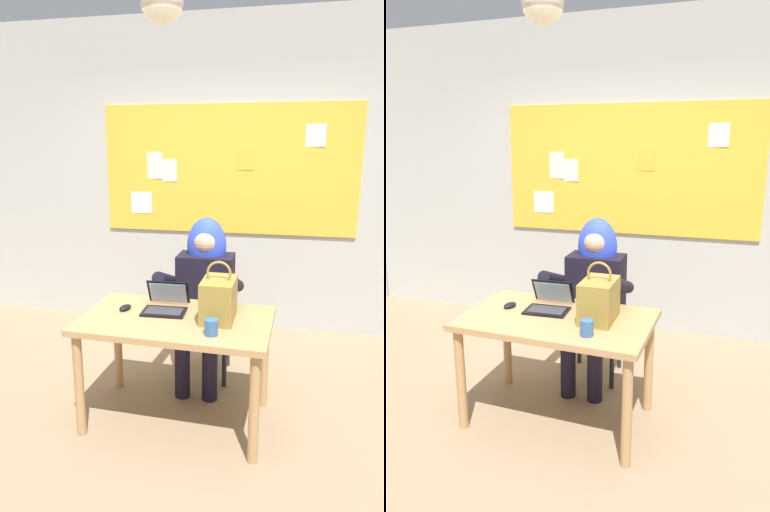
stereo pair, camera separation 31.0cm
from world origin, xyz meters
The scene contains 9 objects.
ground_plane centered at (0.00, 0.00, 0.00)m, with size 24.00×24.00×0.00m, color #937A5B.
wall_back_bulletin centered at (0.00, 1.89, 1.48)m, with size 5.90×1.94×2.94m.
desk_main centered at (-0.07, 0.13, 0.62)m, with size 1.22×0.76×0.72m.
chair_at_desk centered at (-0.01, 0.85, 0.51)m, with size 0.44×0.44×0.91m.
person_costumed centered at (-0.01, 0.72, 0.74)m, with size 0.59×0.61×1.26m.
laptop centered at (-0.17, 0.24, 0.77)m, with size 0.29×0.29×0.19m.
computer_mouse centered at (-0.43, 0.19, 0.74)m, with size 0.06×0.10×0.03m, color black.
handbag centered at (0.19, 0.16, 0.86)m, with size 0.20×0.30×0.38m.
coffee_mug centered at (0.19, -0.09, 0.77)m, with size 0.08×0.08×0.10m, color #336099.
Camera 2 is at (0.90, -2.41, 1.80)m, focal length 32.02 mm.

